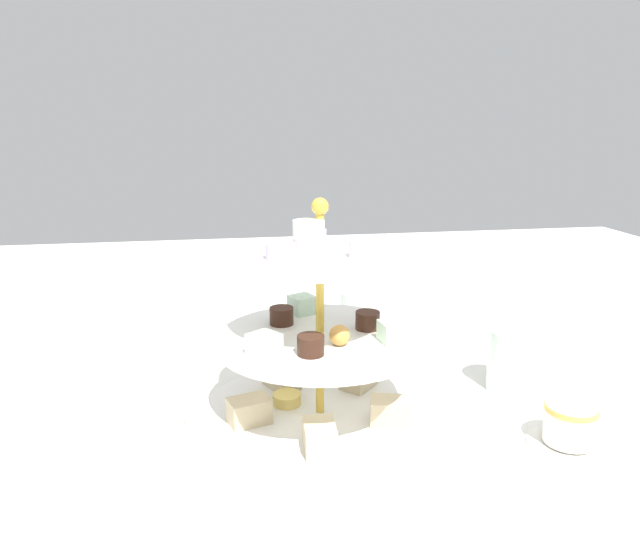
{
  "coord_description": "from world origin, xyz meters",
  "views": [
    {
      "loc": [
        0.11,
        0.67,
        0.36
      ],
      "look_at": [
        0.0,
        0.0,
        0.18
      ],
      "focal_mm": 33.67,
      "sensor_mm": 36.0,
      "label": 1
    }
  ],
  "objects_px": {
    "water_glass_short_left": "(511,360)",
    "water_glass_mid_back": "(358,320)",
    "teacup_with_saucer": "(570,426)",
    "water_glass_tall_right": "(148,487)",
    "butter_knife_left": "(110,377)",
    "tiered_serving_stand": "(320,357)"
  },
  "relations": [
    {
      "from": "water_glass_tall_right",
      "to": "water_glass_short_left",
      "type": "relative_size",
      "value": 1.46
    },
    {
      "from": "water_glass_tall_right",
      "to": "water_glass_mid_back",
      "type": "height_order",
      "value": "water_glass_tall_right"
    },
    {
      "from": "water_glass_short_left",
      "to": "butter_knife_left",
      "type": "height_order",
      "value": "water_glass_short_left"
    },
    {
      "from": "teacup_with_saucer",
      "to": "water_glass_mid_back",
      "type": "distance_m",
      "value": 0.38
    },
    {
      "from": "tiered_serving_stand",
      "to": "water_glass_tall_right",
      "type": "bearing_deg",
      "value": 48.9
    },
    {
      "from": "tiered_serving_stand",
      "to": "water_glass_mid_back",
      "type": "relative_size",
      "value": 3.21
    },
    {
      "from": "water_glass_short_left",
      "to": "teacup_with_saucer",
      "type": "bearing_deg",
      "value": 88.24
    },
    {
      "from": "water_glass_tall_right",
      "to": "teacup_with_saucer",
      "type": "xyz_separation_m",
      "value": [
        -0.45,
        -0.1,
        -0.04
      ]
    },
    {
      "from": "water_glass_tall_right",
      "to": "teacup_with_saucer",
      "type": "height_order",
      "value": "water_glass_tall_right"
    },
    {
      "from": "water_glass_mid_back",
      "to": "butter_knife_left",
      "type": "bearing_deg",
      "value": 8.57
    },
    {
      "from": "water_glass_tall_right",
      "to": "butter_knife_left",
      "type": "xyz_separation_m",
      "value": [
        0.1,
        -0.38,
        -0.06
      ]
    },
    {
      "from": "teacup_with_saucer",
      "to": "water_glass_short_left",
      "type": "bearing_deg",
      "value": -91.76
    },
    {
      "from": "water_glass_mid_back",
      "to": "water_glass_short_left",
      "type": "bearing_deg",
      "value": 132.89
    },
    {
      "from": "butter_knife_left",
      "to": "water_glass_short_left",
      "type": "bearing_deg",
      "value": 117.51
    },
    {
      "from": "water_glass_short_left",
      "to": "water_glass_mid_back",
      "type": "xyz_separation_m",
      "value": [
        0.17,
        -0.18,
        0.0
      ]
    },
    {
      "from": "tiered_serving_stand",
      "to": "water_glass_mid_back",
      "type": "height_order",
      "value": "tiered_serving_stand"
    },
    {
      "from": "water_glass_short_left",
      "to": "teacup_with_saucer",
      "type": "xyz_separation_m",
      "value": [
        0.0,
        0.15,
        -0.02
      ]
    },
    {
      "from": "water_glass_short_left",
      "to": "water_glass_mid_back",
      "type": "relative_size",
      "value": 0.9
    },
    {
      "from": "teacup_with_saucer",
      "to": "butter_knife_left",
      "type": "distance_m",
      "value": 0.61
    },
    {
      "from": "tiered_serving_stand",
      "to": "teacup_with_saucer",
      "type": "distance_m",
      "value": 0.29
    },
    {
      "from": "tiered_serving_stand",
      "to": "water_glass_tall_right",
      "type": "height_order",
      "value": "tiered_serving_stand"
    },
    {
      "from": "water_glass_short_left",
      "to": "water_glass_mid_back",
      "type": "height_order",
      "value": "water_glass_mid_back"
    }
  ]
}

